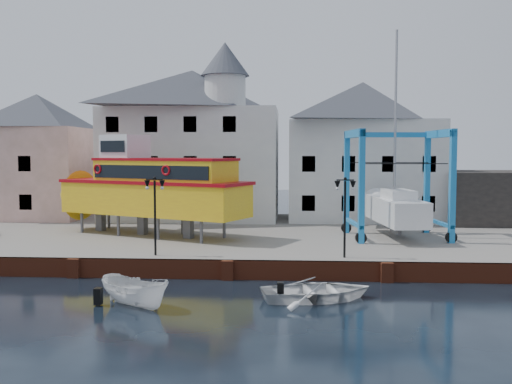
{
  "coord_description": "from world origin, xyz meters",
  "views": [
    {
      "loc": [
        3.28,
        -28.45,
        6.48
      ],
      "look_at": [
        1.0,
        7.0,
        4.0
      ],
      "focal_mm": 40.0,
      "sensor_mm": 36.0,
      "label": 1
    }
  ],
  "objects": [
    {
      "name": "building_pink",
      "position": [
        -18.0,
        18.0,
        6.15
      ],
      "size": [
        8.0,
        7.0,
        10.3
      ],
      "color": "tan",
      "rests_on": "hardstanding"
    },
    {
      "name": "hardstanding",
      "position": [
        0.0,
        11.0,
        0.5
      ],
      "size": [
        44.0,
        22.0,
        1.0
      ],
      "primitive_type": "cube",
      "color": "slate",
      "rests_on": "ground"
    },
    {
      "name": "building_white_right",
      "position": [
        9.0,
        19.0,
        6.6
      ],
      "size": [
        12.0,
        8.0,
        11.2
      ],
      "color": "silver",
      "rests_on": "hardstanding"
    },
    {
      "name": "ground",
      "position": [
        0.0,
        0.0,
        0.0
      ],
      "size": [
        140.0,
        140.0,
        0.0
      ],
      "primitive_type": "plane",
      "color": "black",
      "rests_on": "ground"
    },
    {
      "name": "motorboat_a",
      "position": [
        -3.31,
        -5.2,
        0.0
      ],
      "size": [
        3.93,
        3.26,
        1.46
      ],
      "primitive_type": "imported",
      "rotation": [
        0.0,
        0.0,
        0.99
      ],
      "color": "white",
      "rests_on": "ground"
    },
    {
      "name": "quay_wall",
      "position": [
        -0.0,
        0.1,
        0.5
      ],
      "size": [
        44.0,
        0.47,
        1.0
      ],
      "color": "maroon",
      "rests_on": "ground"
    },
    {
      "name": "lamp_post_right",
      "position": [
        6.0,
        1.2,
        4.17
      ],
      "size": [
        1.12,
        0.32,
        4.2
      ],
      "color": "black",
      "rests_on": "hardstanding"
    },
    {
      "name": "lamp_post_left",
      "position": [
        -4.0,
        1.2,
        4.17
      ],
      "size": [
        1.12,
        0.32,
        4.2
      ],
      "color": "black",
      "rests_on": "hardstanding"
    },
    {
      "name": "tour_boat",
      "position": [
        -6.68,
        8.75,
        4.13
      ],
      "size": [
        15.36,
        9.69,
        6.64
      ],
      "rotation": [
        0.0,
        0.0,
        -0.43
      ],
      "color": "#59595E",
      "rests_on": "hardstanding"
    },
    {
      "name": "building_white_main",
      "position": [
        -4.87,
        18.39,
        7.34
      ],
      "size": [
        14.0,
        8.3,
        14.0
      ],
      "color": "silver",
      "rests_on": "hardstanding"
    },
    {
      "name": "shed_dark",
      "position": [
        19.0,
        17.0,
        3.0
      ],
      "size": [
        8.0,
        7.0,
        4.0
      ],
      "primitive_type": "cube",
      "color": "black",
      "rests_on": "hardstanding"
    },
    {
      "name": "travel_lift",
      "position": [
        9.83,
        9.17,
        3.21
      ],
      "size": [
        6.65,
        8.96,
        13.26
      ],
      "rotation": [
        0.0,
        0.0,
        0.1
      ],
      "color": "#1E78B5",
      "rests_on": "hardstanding"
    },
    {
      "name": "motorboat_b",
      "position": [
        4.37,
        -3.63,
        0.0
      ],
      "size": [
        5.58,
        4.54,
        1.02
      ],
      "primitive_type": "imported",
      "rotation": [
        0.0,
        0.0,
        1.8
      ],
      "color": "white",
      "rests_on": "ground"
    }
  ]
}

